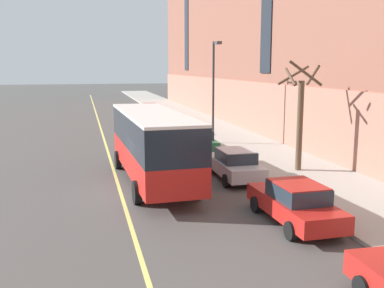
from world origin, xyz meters
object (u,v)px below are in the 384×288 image
(street_lamp, at_px, (214,82))
(parked_car_black_1, at_px, (158,116))
(parked_car_red_4, at_px, (295,203))
(parked_car_red_5, at_px, (151,110))
(parked_car_darkgray_7, at_px, (172,125))
(city_bus, at_px, (152,142))
(street_tree_mid_block, at_px, (300,114))
(parked_car_silver_6, at_px, (234,164))
(parked_car_green_3, at_px, (198,140))

(street_lamp, bearing_deg, parked_car_black_1, 98.20)
(parked_car_red_4, height_order, street_lamp, street_lamp)
(parked_car_red_5, bearing_deg, parked_car_darkgray_7, -90.68)
(city_bus, xyz_separation_m, parked_car_red_5, (4.20, 28.78, -1.25))
(parked_car_red_5, bearing_deg, street_tree_mid_block, -82.46)
(street_tree_mid_block, bearing_deg, parked_car_darkgray_7, 104.54)
(parked_car_red_5, height_order, street_tree_mid_block, street_tree_mid_block)
(city_bus, height_order, parked_car_black_1, city_bus)
(city_bus, xyz_separation_m, parked_car_silver_6, (4.15, -0.19, -1.25))
(city_bus, relative_size, parked_car_red_4, 2.22)
(parked_car_red_5, xyz_separation_m, street_tree_mid_block, (3.76, -28.43, 2.38))
(city_bus, height_order, parked_car_silver_6, city_bus)
(street_lamp, bearing_deg, parked_car_green_3, -128.91)
(parked_car_silver_6, bearing_deg, parked_car_red_5, 89.91)
(parked_car_black_1, height_order, street_tree_mid_block, street_tree_mid_block)
(parked_car_red_4, xyz_separation_m, parked_car_silver_6, (0.00, 6.75, 0.00))
(parked_car_red_4, bearing_deg, city_bus, 120.86)
(parked_car_silver_6, relative_size, parked_car_darkgray_7, 1.01)
(parked_car_red_5, relative_size, parked_car_darkgray_7, 0.99)
(parked_car_black_1, bearing_deg, street_lamp, -81.80)
(parked_car_green_3, bearing_deg, city_bus, -119.34)
(parked_car_darkgray_7, bearing_deg, city_bus, -104.63)
(parked_car_red_4, xyz_separation_m, parked_car_red_5, (0.05, 35.72, -0.00))
(parked_car_silver_6, xyz_separation_m, parked_car_darkgray_7, (-0.11, 15.66, -0.00))
(parked_car_red_5, relative_size, parked_car_silver_6, 0.99)
(street_lamp, bearing_deg, parked_car_darkgray_7, 108.21)
(parked_car_red_4, relative_size, parked_car_darkgray_7, 1.01)
(parked_car_silver_6, bearing_deg, parked_car_darkgray_7, 90.42)
(parked_car_silver_6, bearing_deg, parked_car_green_3, 89.79)
(parked_car_red_5, bearing_deg, parked_car_green_3, -90.04)
(parked_car_red_5, bearing_deg, city_bus, -98.29)
(parked_car_green_3, bearing_deg, parked_car_red_5, 89.96)
(parked_car_black_1, relative_size, parked_car_red_5, 0.97)
(parked_car_darkgray_7, distance_m, street_tree_mid_block, 15.79)
(parked_car_green_3, distance_m, street_tree_mid_block, 8.37)
(city_bus, height_order, parked_car_green_3, city_bus)
(parked_car_red_5, relative_size, street_lamp, 0.65)
(parked_car_black_1, bearing_deg, parked_car_red_5, 88.77)
(street_lamp, bearing_deg, parked_car_red_5, 95.25)
(parked_car_silver_6, height_order, parked_car_darkgray_7, same)
(parked_car_red_5, distance_m, street_lamp, 19.60)
(parked_car_red_5, xyz_separation_m, parked_car_darkgray_7, (-0.16, -13.32, 0.00))
(parked_car_darkgray_7, distance_m, street_lamp, 7.21)
(parked_car_darkgray_7, bearing_deg, street_tree_mid_block, -75.46)
(parked_car_black_1, xyz_separation_m, street_tree_mid_block, (3.89, -22.39, 2.38))
(street_tree_mid_block, bearing_deg, parked_car_black_1, 99.86)
(parked_car_silver_6, distance_m, parked_car_darkgray_7, 15.66)
(parked_car_red_4, relative_size, parked_car_silver_6, 1.01)
(parked_car_green_3, height_order, parked_car_silver_6, same)
(parked_car_black_1, xyz_separation_m, parked_car_darkgray_7, (-0.03, -7.27, 0.00))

